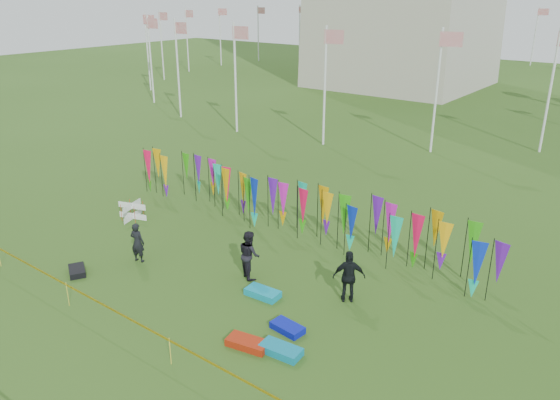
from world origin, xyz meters
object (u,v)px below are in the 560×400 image
Objects in this scene: person_right at (349,277)px; kite_bag_turquoise at (263,293)px; person_mid at (249,254)px; kite_bag_red at (248,343)px; kite_bag_black at (77,271)px; box_kite at (132,211)px; person_left at (137,242)px; kite_bag_blue at (287,328)px; kite_bag_teal at (281,350)px.

person_right reaches higher than kite_bag_turquoise.
kite_bag_red is at bearing 157.91° from person_mid.
kite_bag_black is (-8.18, -0.50, -0.00)m from kite_bag_red.
kite_bag_black is at bearing 63.69° from person_mid.
box_kite reaches higher than kite_bag_black.
person_right is 1.92× the size of kite_bag_black.
box_kite is 4.50m from person_left.
person_mid is at bearing 148.96° from kite_bag_blue.
person_mid is 1.44× the size of kite_bag_red.
kite_bag_blue is at bearing 42.54° from person_right.
person_right is 1.51× the size of kite_bag_teal.
kite_bag_turquoise is (-2.56, -1.57, -0.83)m from person_right.
person_left is 1.30× the size of kite_bag_teal.
kite_bag_teal is (-0.06, -3.78, -0.83)m from person_right.
kite_bag_red is at bearing -108.21° from kite_bag_blue.
kite_bag_black is (-5.40, -3.85, -0.82)m from person_mid.
person_mid is 3.87m from kite_bag_blue.
person_right is 4.34m from kite_bag_red.
kite_bag_blue is at bearing 162.33° from person_left.
kite_bag_blue is (-0.60, -2.73, -0.84)m from person_right.
kite_bag_turquoise is (1.28, -0.80, -0.81)m from person_mid.
person_left is 1.33× the size of kite_bag_turquoise.
box_kite is 0.77× the size of kite_bag_blue.
person_right reaches higher than kite_bag_red.
kite_bag_blue is at bearing 177.16° from person_mid.
person_mid is at bearing 148.21° from kite_bag_turquoise.
kite_bag_red is (10.78, -4.20, -0.30)m from box_kite.
kite_bag_red is at bearing -21.31° from box_kite.
kite_bag_black is (-1.06, -2.11, -0.71)m from person_left.
kite_bag_teal is at bearing 5.24° from kite_bag_black.
kite_bag_blue is (11.24, -2.80, -0.30)m from box_kite.
box_kite is 11.57m from kite_bag_red.
kite_bag_red is 1.30× the size of kite_bag_black.
person_left is 7.62m from kite_bag_blue.
person_right is 3.11m from kite_bag_turquoise.
kite_bag_blue is at bearing 12.40° from kite_bag_black.
kite_bag_red reaches higher than kite_bag_blue.
box_kite is 0.44× the size of person_right.
person_left is at bearing 167.23° from kite_bag_red.
box_kite is 12.40m from kite_bag_teal.
person_right is at bearing 26.59° from kite_bag_black.
kite_bag_turquoise is at bearing 173.43° from person_left.
person_mid is at bearing 35.49° from kite_bag_black.
box_kite reaches higher than kite_bag_red.
kite_bag_turquoise is at bearing 176.40° from person_mid.
person_left is 1.53× the size of kite_bag_blue.
person_mid is at bearing -174.25° from person_left.
kite_bag_blue is at bearing -14.01° from box_kite.
kite_bag_black is (2.60, -4.70, -0.30)m from box_kite.
kite_bag_black is 0.79× the size of kite_bag_teal.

